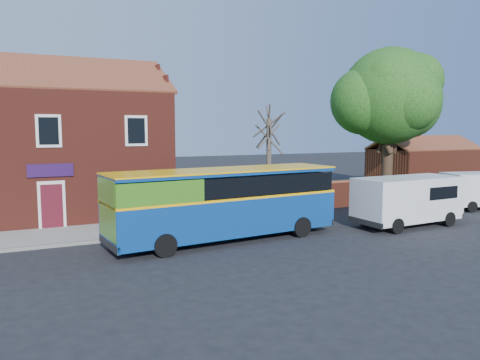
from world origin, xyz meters
TOP-DOWN VIEW (x-y plane):
  - ground at (0.00, 0.00)m, footprint 120.00×120.00m
  - pavement at (-7.00, 5.75)m, footprint 18.00×3.50m
  - kerb at (-7.00, 4.00)m, footprint 18.00×0.15m
  - grass_strip at (13.00, 13.00)m, footprint 26.00×12.00m
  - shop_building at (-7.02, 11.50)m, footprint 12.30×8.13m
  - boundary_wall at (13.00, 7.00)m, footprint 22.00×0.38m
  - outbuilding at (22.00, 13.00)m, footprint 8.20×5.06m
  - bus at (-0.83, 2.17)m, footprint 10.12×3.48m
  - van_near at (8.66, 1.18)m, footprint 5.52×2.47m
  - large_tree at (15.26, 9.94)m, footprint 8.44×6.67m
  - bare_tree at (5.26, 8.99)m, footprint 2.18×2.59m

SIDE VIEW (x-z plane):
  - ground at x=0.00m, z-range 0.00..0.00m
  - grass_strip at x=13.00m, z-range 0.00..0.04m
  - pavement at x=-7.00m, z-range 0.00..0.12m
  - kerb at x=-7.00m, z-range 0.00..0.14m
  - boundary_wall at x=13.00m, z-range 0.01..1.61m
  - van_near at x=8.66m, z-range 0.14..2.52m
  - outbuilding at x=22.00m, z-range -0.48..3.69m
  - bus at x=-0.83m, z-range 0.21..3.23m
  - bare_tree at x=5.26m, z-range 0.08..5.88m
  - shop_building at x=-7.02m, z-range -1.84..8.66m
  - large_tree at x=15.26m, z-range 1.59..11.88m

